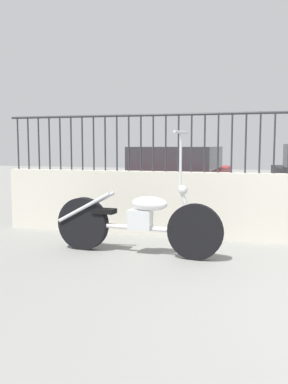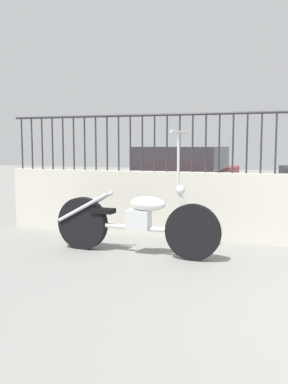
% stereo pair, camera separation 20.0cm
% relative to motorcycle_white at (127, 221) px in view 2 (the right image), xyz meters
% --- Properties ---
extents(motorcycle_white, '(2.12, 0.52, 1.49)m').
position_rel_motorcycle_white_xyz_m(motorcycle_white, '(0.00, 0.00, 0.00)').
color(motorcycle_white, black).
rests_on(motorcycle_white, ground_plane).
extents(car_red, '(1.78, 4.27, 1.29)m').
position_rel_motorcycle_white_xyz_m(car_red, '(-0.22, 3.99, 0.25)').
color(car_red, black).
rests_on(car_red, ground_plane).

